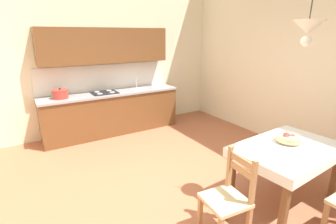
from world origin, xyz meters
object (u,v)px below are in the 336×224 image
dining_chair_tv_side (228,198)px  kitchen_cabinetry (110,94)px  pendant_lamp (308,28)px  fruit_bowl (288,138)px  dining_table (287,156)px

dining_chair_tv_side → kitchen_cabinetry: bearing=90.3°
kitchen_cabinetry → dining_chair_tv_side: size_ratio=3.12×
kitchen_cabinetry → pendant_lamp: (0.94, -3.56, 1.28)m
dining_chair_tv_side → fruit_bowl: dining_chair_tv_side is taller
kitchen_cabinetry → dining_table: (1.07, -3.48, -0.23)m
pendant_lamp → fruit_bowl: bearing=37.5°
kitchen_cabinetry → dining_table: kitchen_cabinetry is taller
kitchen_cabinetry → dining_chair_tv_side: (0.02, -3.54, -0.41)m
dining_table → fruit_bowl: bearing=41.0°
kitchen_cabinetry → pendant_lamp: pendant_lamp is taller
dining_table → dining_chair_tv_side: size_ratio=1.53×
dining_chair_tv_side → fruit_bowl: (1.14, 0.14, 0.37)m
dining_chair_tv_side → fruit_bowl: bearing=7.2°
dining_table → pendant_lamp: pendant_lamp is taller
dining_chair_tv_side → pendant_lamp: (0.92, -0.02, 1.70)m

